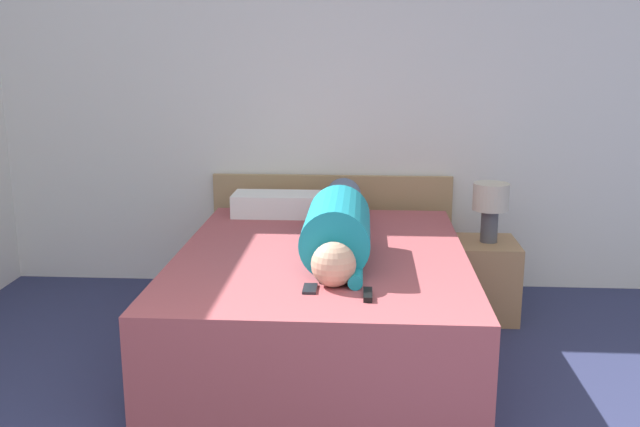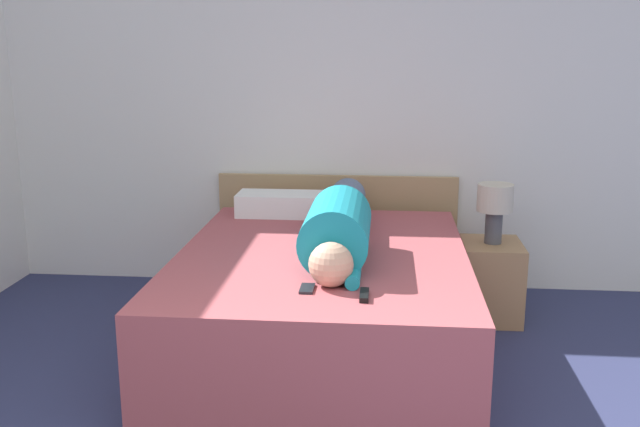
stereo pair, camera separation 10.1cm
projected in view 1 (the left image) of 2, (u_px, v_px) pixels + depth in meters
wall_back at (351, 104)px, 4.95m from camera, size 6.15×0.06×2.60m
bed at (322, 303)px, 3.97m from camera, size 1.57×2.05×0.60m
headboard at (332, 231)px, 5.10m from camera, size 1.69×0.04×0.81m
nightstand at (486, 279)px, 4.53m from camera, size 0.37×0.43×0.49m
table_lamp at (491, 203)px, 4.42m from camera, size 0.22×0.22×0.37m
person_lying at (339, 224)px, 3.90m from camera, size 0.34×1.63×0.34m
pillow_near_headboard at (280, 204)px, 4.72m from camera, size 0.61×0.28×0.15m
tv_remote at (368, 295)px, 3.19m from camera, size 0.04×0.15×0.02m
cell_phone at (310, 289)px, 3.29m from camera, size 0.06×0.13×0.01m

